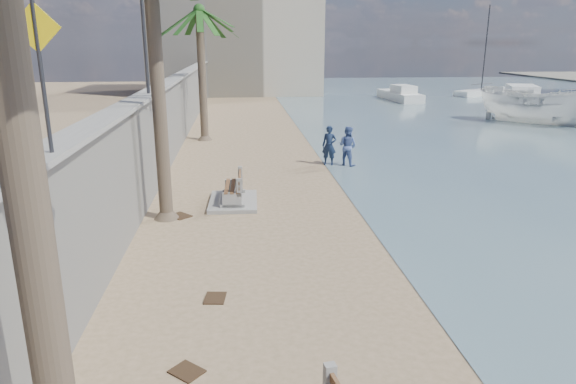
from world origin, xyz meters
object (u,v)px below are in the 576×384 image
palm_back (199,12)px  yacht_far (399,96)px  yacht_near (519,96)px  person_a (329,143)px  bench_far (233,191)px  sailboat_west (481,92)px  boat_cruiser (539,104)px  person_b (348,144)px

palm_back → yacht_far: 27.33m
yacht_near → yacht_far: (-11.85, 0.69, 0.00)m
palm_back → yacht_far: bearing=48.3°
palm_back → person_a: 10.92m
bench_far → sailboat_west: size_ratio=0.27×
palm_back → yacht_far: palm_back is taller
boat_cruiser → yacht_far: boat_cruiser is taller
bench_far → yacht_far: (15.96, 32.15, -0.09)m
yacht_far → bench_far: bearing=149.0°
yacht_near → sailboat_west: size_ratio=1.22×
person_b → yacht_far: 28.96m
bench_far → person_b: (5.13, 5.30, 0.55)m
person_a → person_b: bearing=10.3°
person_a → boat_cruiser: 19.73m
palm_back → sailboat_west: sailboat_west is taller
boat_cruiser → yacht_far: 16.55m
person_b → sailboat_west: bearing=-81.6°
bench_far → palm_back: size_ratio=0.31×
person_b → yacht_near: bearing=-88.2°
yacht_far → sailboat_west: (10.05, 3.71, -0.03)m
bench_far → yacht_far: size_ratio=0.33×
bench_far → person_b: bearing=45.9°
yacht_far → person_b: bearing=153.5°
person_a → yacht_far: size_ratio=0.28×
bench_far → yacht_far: bearing=63.6°
person_b → person_a: bearing=31.0°
bench_far → boat_cruiser: 26.46m
palm_back → person_b: palm_back is taller
yacht_far → person_a: bearing=151.9°
sailboat_west → boat_cruiser: bearing=-105.0°
person_a → boat_cruiser: boat_cruiser is taller
boat_cruiser → yacht_far: size_ratio=0.49×
bench_far → yacht_near: yacht_near is taller
palm_back → person_b: 11.51m
person_a → yacht_far: bearing=88.5°
person_b → sailboat_west: size_ratio=0.22×
palm_back → person_a: size_ratio=3.88×
bench_far → person_b: person_b is taller
bench_far → person_a: size_ratio=1.19×
person_b → sailboat_west: (20.87, 30.55, -0.68)m
person_a → sailboat_west: (21.68, 30.39, -0.71)m
boat_cruiser → yacht_near: size_ratio=0.32×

